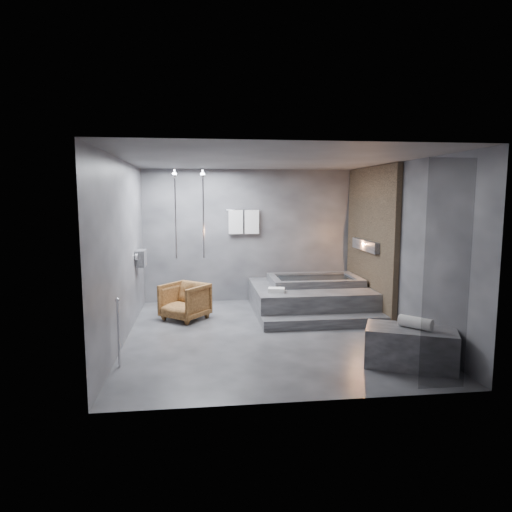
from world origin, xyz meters
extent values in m
plane|color=#2E2E31|center=(0.00, 0.00, 0.00)|extent=(5.00, 5.00, 0.00)
cube|color=#4D4D50|center=(0.00, 0.00, 2.80)|extent=(4.50, 5.00, 0.04)
cube|color=#38393E|center=(0.00, 2.50, 1.40)|extent=(4.50, 0.04, 2.80)
cube|color=#38393E|center=(0.00, -2.50, 1.40)|extent=(4.50, 0.04, 2.80)
cube|color=#38393E|center=(-2.25, 0.00, 1.40)|extent=(0.04, 5.00, 2.80)
cube|color=#38393E|center=(2.25, 0.00, 1.40)|extent=(0.04, 5.00, 2.80)
cube|color=#8A7050|center=(2.19, 1.25, 1.40)|extent=(0.10, 2.40, 2.78)
cube|color=#FF9938|center=(2.11, 1.25, 1.30)|extent=(0.14, 1.20, 0.20)
cube|color=gray|center=(-2.16, 1.40, 1.10)|extent=(0.16, 0.42, 0.30)
imported|color=beige|center=(-2.15, 1.30, 1.05)|extent=(0.08, 0.08, 0.21)
imported|color=beige|center=(-2.15, 1.50, 1.03)|extent=(0.07, 0.07, 0.15)
cylinder|color=silver|center=(-1.00, 2.05, 1.90)|extent=(0.04, 0.04, 1.80)
cylinder|color=silver|center=(-1.55, 2.05, 1.90)|extent=(0.04, 0.04, 1.80)
cylinder|color=silver|center=(-0.15, 2.44, 1.95)|extent=(0.75, 0.02, 0.02)
cube|color=white|center=(-0.32, 2.42, 1.70)|extent=(0.30, 0.06, 0.50)
cube|color=white|center=(0.02, 2.42, 1.70)|extent=(0.30, 0.06, 0.50)
cylinder|color=silver|center=(-2.15, -1.20, 0.45)|extent=(0.04, 0.04, 0.90)
cube|color=black|center=(1.65, -2.45, 1.35)|extent=(0.55, 0.01, 2.60)
cube|color=#333336|center=(1.05, 1.45, 0.25)|extent=(2.20, 2.00, 0.50)
cube|color=#333336|center=(1.05, 0.27, 0.09)|extent=(2.20, 0.36, 0.18)
cube|color=#39393B|center=(1.67, -1.62, 0.26)|extent=(1.30, 1.04, 0.51)
imported|color=#472911|center=(-1.37, 1.10, 0.33)|extent=(1.01, 1.02, 0.67)
cylinder|color=white|center=(1.72, -1.64, 0.59)|extent=(0.40, 0.43, 0.16)
cube|color=white|center=(0.30, 0.90, 0.54)|extent=(0.33, 0.27, 0.08)
camera|label=1|loc=(-1.08, -7.15, 2.23)|focal=32.00mm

